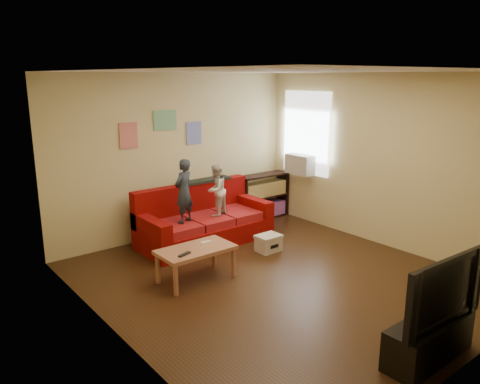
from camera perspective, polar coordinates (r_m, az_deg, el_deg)
room_shell at (r=5.95m, az=4.83°, el=1.35°), size 4.52×5.02×2.72m
sofa at (r=7.68m, az=-4.56°, el=-3.70°), size 2.15×0.99×0.95m
child_a at (r=7.13m, az=-6.87°, el=0.10°), size 0.42×0.35×0.99m
child_b at (r=7.47m, az=-2.95°, el=0.24°), size 0.50×0.46×0.84m
coffee_table at (r=6.22m, az=-5.39°, el=-7.36°), size 1.00×0.55×0.45m
remote at (r=5.97m, az=-6.78°, el=-7.55°), size 0.20×0.10×0.02m
game_controller at (r=6.33m, az=-4.14°, el=-6.16°), size 0.16×0.07×0.03m
bookshelf at (r=8.88m, az=2.81°, el=-0.80°), size 1.06×0.32×0.85m
window at (r=8.60m, az=8.08°, el=7.14°), size 0.04×1.08×1.48m
ac_unit at (r=8.60m, az=7.40°, el=3.38°), size 0.28×0.55×0.35m
artwork_left at (r=7.44m, az=-13.43°, el=6.70°), size 0.30×0.01×0.40m
artwork_center at (r=7.72m, az=-9.13°, el=8.65°), size 0.42×0.01×0.32m
artwork_right at (r=8.03m, az=-5.63°, el=7.16°), size 0.30×0.01×0.38m
file_box at (r=7.28m, az=3.49°, el=-6.22°), size 0.38×0.29×0.26m
tv_stand at (r=5.01m, az=22.00°, el=-16.37°), size 1.06×0.35×0.40m
television at (r=4.77m, az=22.59°, el=-10.80°), size 1.17×0.20×0.67m
tissue at (r=7.43m, az=4.09°, el=-6.46°), size 0.12×0.12×0.11m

